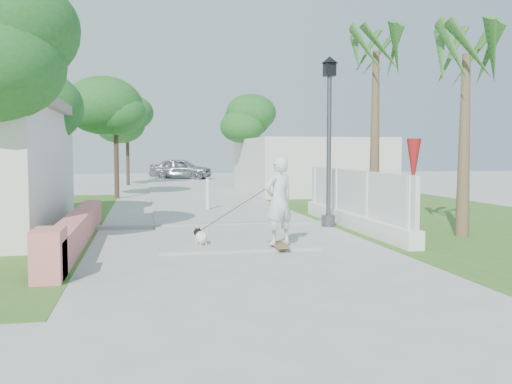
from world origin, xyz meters
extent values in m
plane|color=#B7B7B2|center=(0.00, 0.00, 0.00)|extent=(90.00, 90.00, 0.00)
cube|color=#B7B7B2|center=(0.00, 20.00, 0.03)|extent=(3.20, 36.00, 0.06)
cube|color=#999993|center=(0.00, 6.00, 0.05)|extent=(6.50, 0.25, 0.10)
cube|color=#3B6720|center=(7.00, 8.00, 0.01)|extent=(8.00, 20.00, 0.01)
cube|color=#DF7275|center=(-3.30, 4.00, 0.30)|extent=(0.45, 8.00, 0.60)
cube|color=#DF7275|center=(-3.30, 0.20, 0.40)|extent=(0.45, 0.80, 0.80)
cube|color=white|center=(3.40, 5.00, 0.20)|extent=(0.35, 7.00, 0.40)
cube|color=white|center=(3.40, 5.00, 0.95)|extent=(0.10, 7.00, 1.10)
cube|color=white|center=(3.40, 1.80, 0.75)|extent=(0.14, 0.14, 1.50)
cube|color=white|center=(3.40, 4.00, 0.75)|extent=(0.14, 0.14, 1.50)
cube|color=white|center=(3.40, 6.20, 0.75)|extent=(0.14, 0.14, 1.50)
cube|color=white|center=(3.40, 8.20, 0.75)|extent=(0.14, 0.14, 1.50)
cube|color=silver|center=(6.00, 18.00, 1.30)|extent=(6.00, 8.00, 2.60)
cylinder|color=#59595E|center=(2.90, 5.50, 0.15)|extent=(0.36, 0.36, 0.30)
cylinder|color=#59595E|center=(2.90, 5.50, 2.00)|extent=(0.12, 0.12, 4.00)
cube|color=black|center=(2.90, 5.50, 4.10)|extent=(0.28, 0.28, 0.35)
cone|color=black|center=(2.90, 5.50, 4.35)|extent=(0.44, 0.44, 0.18)
cylinder|color=white|center=(0.20, 10.00, 0.50)|extent=(0.12, 0.12, 1.00)
sphere|color=white|center=(0.20, 10.00, 1.02)|extent=(0.14, 0.14, 0.14)
cylinder|color=#59595E|center=(4.80, 4.50, 1.00)|extent=(0.04, 0.04, 2.00)
cone|color=#B2191C|center=(4.80, 4.50, 1.70)|extent=(0.36, 0.36, 1.20)
cylinder|color=#4C3826|center=(-4.50, 3.00, 1.92)|extent=(0.20, 0.20, 3.85)
ellipsoid|color=#1F5919|center=(-4.50, 3.00, 3.58)|extent=(3.60, 3.60, 2.70)
ellipsoid|color=#1F5919|center=(-4.30, 2.80, 3.92)|extent=(3.06, 3.06, 2.30)
cylinder|color=#4C3826|center=(-5.50, 8.50, 1.75)|extent=(0.20, 0.20, 3.50)
ellipsoid|color=#1F5919|center=(-5.50, 8.50, 3.25)|extent=(3.20, 3.20, 2.40)
ellipsoid|color=#1F5919|center=(-5.30, 8.30, 3.60)|extent=(2.72, 2.72, 2.05)
ellipsoid|color=#1F5919|center=(-5.70, 8.70, 3.95)|extent=(2.40, 2.40, 1.79)
cylinder|color=#4C3826|center=(-3.00, 16.00, 1.92)|extent=(0.20, 0.20, 3.85)
ellipsoid|color=#1F5919|center=(-3.00, 16.00, 3.58)|extent=(3.40, 3.40, 2.55)
ellipsoid|color=#1F5919|center=(-2.80, 15.80, 3.92)|extent=(2.89, 2.89, 2.18)
ellipsoid|color=#1F5919|center=(-3.20, 16.20, 4.28)|extent=(2.55, 2.55, 1.90)
cylinder|color=#4C3826|center=(3.20, 20.00, 1.75)|extent=(0.20, 0.20, 3.50)
ellipsoid|color=#1F5919|center=(3.20, 20.00, 3.25)|extent=(3.00, 3.00, 2.25)
ellipsoid|color=#1F5919|center=(3.40, 19.80, 3.60)|extent=(2.55, 2.55, 1.92)
ellipsoid|color=#1F5919|center=(3.00, 20.20, 3.95)|extent=(2.25, 2.25, 1.68)
cylinder|color=#4C3826|center=(-2.80, 26.00, 1.92)|extent=(0.20, 0.20, 3.85)
ellipsoid|color=#1F5919|center=(-2.80, 26.00, 3.58)|extent=(3.20, 3.20, 2.40)
ellipsoid|color=#1F5919|center=(-2.60, 25.80, 3.92)|extent=(2.72, 2.72, 2.05)
ellipsoid|color=#1F5919|center=(-3.00, 26.20, 4.28)|extent=(2.40, 2.40, 1.79)
cone|color=brown|center=(4.60, 6.50, 2.40)|extent=(0.32, 0.32, 4.80)
cone|color=brown|center=(5.40, 3.20, 2.10)|extent=(0.32, 0.32, 4.20)
cube|color=olive|center=(0.78, 2.26, 0.10)|extent=(0.61, 0.94, 0.02)
imported|color=silver|center=(0.78, 2.26, 0.99)|extent=(0.76, 0.65, 1.75)
cylinder|color=gray|center=(0.70, 1.93, 0.04)|extent=(0.03, 0.07, 0.07)
cylinder|color=gray|center=(0.86, 1.93, 0.04)|extent=(0.03, 0.07, 0.07)
cylinder|color=gray|center=(0.70, 2.59, 0.04)|extent=(0.03, 0.07, 0.07)
cylinder|color=gray|center=(0.86, 2.59, 0.04)|extent=(0.03, 0.07, 0.07)
ellipsoid|color=white|center=(-0.72, 2.86, 0.20)|extent=(0.36, 0.48, 0.27)
sphere|color=black|center=(-0.77, 3.05, 0.28)|extent=(0.17, 0.17, 0.17)
sphere|color=white|center=(-0.80, 3.13, 0.26)|extent=(0.08, 0.08, 0.08)
cone|color=black|center=(-0.81, 3.04, 0.36)|extent=(0.05, 0.05, 0.06)
cone|color=black|center=(-0.74, 3.06, 0.36)|extent=(0.05, 0.05, 0.06)
cylinder|color=white|center=(-0.80, 2.94, 0.06)|extent=(0.04, 0.04, 0.12)
cylinder|color=white|center=(-0.69, 2.97, 0.06)|extent=(0.04, 0.04, 0.12)
cylinder|color=white|center=(-0.75, 2.75, 0.06)|extent=(0.04, 0.04, 0.12)
cylinder|color=white|center=(-0.63, 2.78, 0.06)|extent=(0.04, 0.04, 0.12)
cylinder|color=white|center=(-0.66, 2.67, 0.27)|extent=(0.05, 0.10, 0.10)
imported|color=#96999D|center=(0.79, 32.99, 0.77)|extent=(4.83, 3.11, 1.53)
camera|label=1|loc=(-1.86, -8.80, 1.96)|focal=40.00mm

